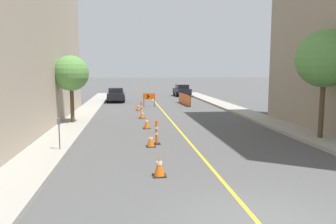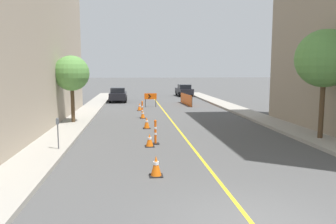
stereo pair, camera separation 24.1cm
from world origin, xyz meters
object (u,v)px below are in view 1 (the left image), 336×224
traffic_cone_second (151,140)px  traffic_cone_fourth (142,114)px  delineator_post_rear (142,111)px  parked_car_curb_near (116,95)px  parked_car_curb_mid (182,90)px  traffic_cone_fifth (138,107)px  delineator_post_front (157,134)px  parking_meter_near_curb (59,127)px  street_tree_right_near (325,59)px  traffic_cone_third (147,123)px  arrow_barricade_primary (149,97)px  traffic_cone_nearest (159,166)px  street_tree_left_near (71,74)px

traffic_cone_second → traffic_cone_fourth: size_ratio=1.02×
delineator_post_rear → parked_car_curb_near: parked_car_curb_near is taller
parked_car_curb_mid → traffic_cone_fifth: bearing=-114.7°
traffic_cone_fifth → parked_car_curb_mid: 16.92m
delineator_post_front → delineator_post_rear: bearing=92.4°
parked_car_curb_mid → parking_meter_near_curb: parked_car_curb_mid is taller
traffic_cone_second → street_tree_right_near: 9.28m
traffic_cone_fourth → traffic_cone_fifth: (-0.13, 4.73, 0.03)m
traffic_cone_third → delineator_post_rear: bearing=91.7°
traffic_cone_third → parked_car_curb_near: 17.49m
arrow_barricade_primary → delineator_post_rear: bearing=-98.2°
parked_car_curb_near → traffic_cone_fourth: bearing=-80.1°
delineator_post_front → street_tree_right_near: bearing=-2.0°
traffic_cone_nearest → traffic_cone_third: size_ratio=1.00×
traffic_cone_second → delineator_post_front: 0.61m
arrow_barricade_primary → parking_meter_near_curb: size_ratio=0.97×
traffic_cone_nearest → delineator_post_front: (0.32, 4.77, 0.16)m
traffic_cone_fifth → traffic_cone_fourth: bearing=-88.4°
parking_meter_near_curb → street_tree_left_near: bearing=95.1°
traffic_cone_nearest → street_tree_left_near: (-4.58, 10.97, 2.95)m
traffic_cone_second → parked_car_curb_mid: (6.29, 29.37, 0.50)m
delineator_post_front → parked_car_curb_mid: 29.50m
traffic_cone_second → traffic_cone_fifth: traffic_cone_fifth is taller
traffic_cone_second → traffic_cone_third: size_ratio=0.86×
parking_meter_near_curb → street_tree_right_near: street_tree_right_near is taller
traffic_cone_nearest → parked_car_curb_mid: size_ratio=0.16×
traffic_cone_second → delineator_post_front: size_ratio=0.52×
traffic_cone_third → street_tree_right_near: (8.40, -4.56, 3.71)m
traffic_cone_second → traffic_cone_fourth: traffic_cone_second is taller
parked_car_curb_near → delineator_post_front: bearing=-83.2°
traffic_cone_nearest → traffic_cone_second: traffic_cone_nearest is taller
delineator_post_front → parking_meter_near_curb: 4.46m
traffic_cone_nearest → parked_car_curb_near: 26.46m
traffic_cone_second → street_tree_left_near: bearing=124.5°
arrow_barricade_primary → street_tree_right_near: street_tree_right_near is taller
traffic_cone_third → arrow_barricade_primary: 11.80m
parking_meter_near_curb → street_tree_left_near: (-0.67, 7.44, 2.17)m
traffic_cone_second → traffic_cone_fourth: (-0.02, 9.01, -0.01)m
traffic_cone_fourth → traffic_cone_fifth: bearing=91.6°
delineator_post_rear → arrow_barricade_primary: 7.40m
traffic_cone_third → delineator_post_front: bearing=-87.0°
delineator_post_rear → arrow_barricade_primary: size_ratio=0.97×
delineator_post_rear → traffic_cone_second: bearing=-89.7°
parked_car_curb_near → delineator_post_rear: bearing=-80.1°
traffic_cone_second → street_tree_left_near: (-4.60, 6.69, 3.00)m
parked_car_curb_near → traffic_cone_fifth: bearing=-75.4°
street_tree_left_near → street_tree_right_near: bearing=-26.4°
delineator_post_front → arrow_barricade_primary: size_ratio=0.89×
delineator_post_front → delineator_post_rear: 8.72m
traffic_cone_third → traffic_cone_fifth: (-0.23, 8.98, -0.02)m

